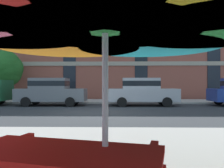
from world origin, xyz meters
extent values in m
plane|color=#2D3033|center=(0.00, 0.00, 0.00)|extent=(120.00, 120.00, 0.00)
cube|color=#B2ADA3|center=(0.00, 6.80, 0.06)|extent=(56.00, 3.60, 0.12)
cube|color=#934C3D|center=(0.00, 15.00, 9.60)|extent=(37.69, 12.00, 19.20)
cube|color=#9E937F|center=(0.00, 8.96, 3.20)|extent=(36.93, 0.08, 0.36)
cube|color=#9E937F|center=(0.00, 8.96, 6.40)|extent=(36.93, 0.08, 0.36)
cube|color=#195933|center=(-6.18, 3.70, 1.48)|extent=(0.16, 1.75, 0.36)
cylinder|color=black|center=(-7.07, 4.65, 0.34)|extent=(0.68, 0.22, 0.68)
cube|color=slate|center=(-3.19, 3.70, 0.70)|extent=(4.40, 1.76, 0.80)
cube|color=slate|center=(-3.34, 3.70, 1.44)|extent=(2.30, 1.55, 0.68)
cube|color=black|center=(-3.34, 3.70, 1.44)|extent=(2.32, 1.57, 0.32)
cylinder|color=black|center=(-1.83, 4.58, 0.30)|extent=(0.60, 0.22, 0.60)
cylinder|color=black|center=(-1.83, 2.82, 0.30)|extent=(0.60, 0.22, 0.60)
cylinder|color=black|center=(-4.55, 4.58, 0.30)|extent=(0.60, 0.22, 0.60)
cylinder|color=black|center=(-4.55, 2.82, 0.30)|extent=(0.60, 0.22, 0.60)
cube|color=#A8AAB2|center=(2.70, 3.70, 0.70)|extent=(4.40, 1.76, 0.80)
cube|color=#A8AAB2|center=(2.55, 3.70, 1.44)|extent=(2.30, 1.55, 0.68)
cube|color=black|center=(2.55, 3.70, 1.44)|extent=(2.32, 1.57, 0.32)
cylinder|color=black|center=(4.07, 4.58, 0.30)|extent=(0.60, 0.22, 0.60)
cylinder|color=black|center=(4.07, 2.82, 0.30)|extent=(0.60, 0.22, 0.60)
cylinder|color=black|center=(1.34, 4.58, 0.30)|extent=(0.60, 0.22, 0.60)
cylinder|color=black|center=(1.34, 2.82, 0.30)|extent=(0.60, 0.22, 0.60)
cylinder|color=black|center=(7.91, 4.58, 0.30)|extent=(0.60, 0.22, 0.60)
cylinder|color=#4C3823|center=(-7.74, 6.96, 0.88)|extent=(0.32, 0.32, 1.77)
sphere|color=#236023|center=(-7.95, 7.15, 2.49)|extent=(2.65, 2.65, 2.65)
sphere|color=#236023|center=(-7.53, 7.04, 2.69)|extent=(2.09, 2.09, 2.09)
sphere|color=#236023|center=(-7.86, 6.88, 2.91)|extent=(2.38, 2.38, 2.38)
sphere|color=#236023|center=(-7.59, 6.68, 2.53)|extent=(1.65, 1.65, 1.65)
cylinder|color=silver|center=(0.93, -9.00, 1.12)|extent=(0.06, 0.06, 2.23)
cone|color=green|center=(2.03, -9.00, 2.04)|extent=(1.93, 1.93, 0.38)
cone|color=#199EB2|center=(1.48, -8.05, 2.04)|extent=(1.93, 1.93, 0.38)
cone|color=orange|center=(0.38, -8.05, 2.04)|extent=(1.93, 1.93, 0.38)
cone|color=green|center=(0.93, -9.00, 2.08)|extent=(1.85, 1.85, 0.46)
cube|color=red|center=(0.54, -9.14, 0.74)|extent=(1.94, 1.21, 0.06)
cube|color=red|center=(0.69, -8.54, 0.44)|extent=(1.81, 0.70, 0.05)
camera|label=1|loc=(1.05, -11.21, 1.36)|focal=37.08mm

